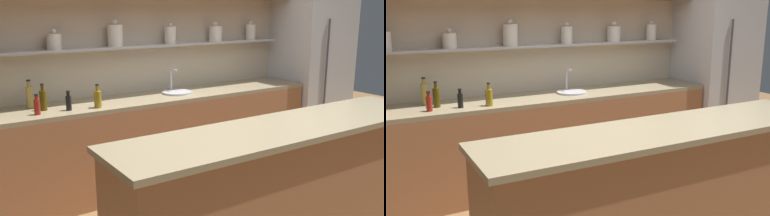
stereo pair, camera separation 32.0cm
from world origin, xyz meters
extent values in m
cube|color=beige|center=(0.00, 1.60, 1.30)|extent=(5.20, 0.10, 2.60)
cube|color=#B7B7BC|center=(-0.08, 1.46, 1.41)|extent=(3.51, 0.18, 0.02)
cylinder|color=silver|center=(-0.99, 1.45, 1.49)|extent=(0.13, 0.13, 0.14)
sphere|color=silver|center=(-0.99, 1.45, 1.59)|extent=(0.05, 0.05, 0.05)
cylinder|color=silver|center=(-0.39, 1.45, 1.53)|extent=(0.15, 0.15, 0.21)
sphere|color=silver|center=(-0.39, 1.45, 1.66)|extent=(0.05, 0.05, 0.05)
cylinder|color=silver|center=(0.24, 1.45, 1.51)|extent=(0.12, 0.12, 0.18)
sphere|color=silver|center=(0.24, 1.45, 1.62)|extent=(0.04, 0.04, 0.04)
cylinder|color=silver|center=(0.83, 1.45, 1.51)|extent=(0.15, 0.15, 0.17)
sphere|color=silver|center=(0.83, 1.45, 1.62)|extent=(0.05, 0.05, 0.05)
cylinder|color=silver|center=(1.36, 1.45, 1.51)|extent=(0.12, 0.12, 0.18)
sphere|color=silver|center=(1.36, 1.45, 1.62)|extent=(0.04, 0.04, 0.04)
cube|color=#99603D|center=(-0.08, 1.24, 0.44)|extent=(3.61, 0.62, 0.88)
cube|color=gray|center=(-0.08, 1.24, 0.90)|extent=(3.61, 0.62, 0.04)
cube|color=#99603D|center=(0.00, -0.54, 0.49)|extent=(2.58, 0.55, 0.98)
cube|color=gray|center=(0.00, -0.54, 1.00)|extent=(2.64, 0.61, 0.04)
cube|color=#B7B7BC|center=(2.18, 1.20, 1.01)|extent=(0.85, 0.70, 2.03)
cylinder|color=#4C4C51|center=(2.02, 0.83, 1.11)|extent=(0.02, 0.02, 1.11)
cylinder|color=#B7B7BC|center=(0.18, 1.24, 0.93)|extent=(0.31, 0.31, 0.02)
cylinder|color=#B7B7BC|center=(0.18, 1.36, 1.05)|extent=(0.02, 0.02, 0.22)
cylinder|color=#B7B7BC|center=(0.18, 1.30, 1.16)|extent=(0.02, 0.12, 0.02)
cylinder|color=tan|center=(-1.26, 1.38, 1.02)|extent=(0.06, 0.06, 0.20)
cylinder|color=tan|center=(-1.26, 1.38, 1.14)|extent=(0.03, 0.03, 0.04)
cylinder|color=black|center=(-1.26, 1.38, 1.17)|extent=(0.03, 0.03, 0.01)
cylinder|color=olive|center=(-0.75, 1.06, 1.00)|extent=(0.07, 0.07, 0.15)
cylinder|color=olive|center=(-0.75, 1.06, 1.10)|extent=(0.03, 0.03, 0.05)
cylinder|color=black|center=(-0.75, 1.06, 1.13)|extent=(0.03, 0.03, 0.01)
cylinder|color=black|center=(-1.00, 1.10, 0.98)|extent=(0.05, 0.05, 0.13)
cylinder|color=black|center=(-1.00, 1.10, 1.06)|extent=(0.03, 0.03, 0.04)
cylinder|color=black|center=(-1.00, 1.10, 1.09)|extent=(0.03, 0.03, 0.01)
cylinder|color=maroon|center=(-1.27, 1.09, 0.98)|extent=(0.05, 0.05, 0.13)
cylinder|color=maroon|center=(-1.27, 1.09, 1.07)|extent=(0.03, 0.03, 0.04)
cylinder|color=black|center=(-1.27, 1.09, 1.09)|extent=(0.03, 0.03, 0.01)
cylinder|color=#47380A|center=(-1.18, 1.22, 1.01)|extent=(0.06, 0.06, 0.17)
cylinder|color=#47380A|center=(-1.18, 1.22, 1.12)|extent=(0.03, 0.03, 0.05)
cylinder|color=black|center=(-1.18, 1.22, 1.15)|extent=(0.03, 0.03, 0.01)
camera|label=1|loc=(-2.09, -2.52, 1.79)|focal=40.00mm
camera|label=2|loc=(-1.82, -2.68, 1.79)|focal=40.00mm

